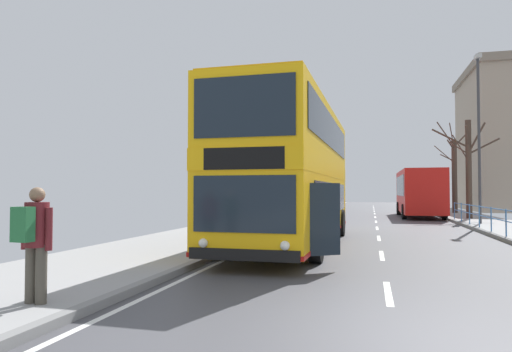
{
  "coord_description": "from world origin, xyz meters",
  "views": [
    {
      "loc": [
        -0.28,
        -5.79,
        1.77
      ],
      "look_at": [
        -3.39,
        6.69,
        2.2
      ],
      "focal_mm": 32.33,
      "sensor_mm": 36.0,
      "label": 1
    }
  ],
  "objects_px": {
    "street_lamp_far_side": "(479,126)",
    "bare_tree_far_00": "(454,173)",
    "background_bus_far_lane": "(419,192)",
    "double_decker_bus_main": "(293,174)",
    "bare_tree_far_01": "(469,165)",
    "pedestrian_with_backpack": "(35,236)"
  },
  "relations": [
    {
      "from": "pedestrian_with_backpack",
      "to": "street_lamp_far_side",
      "type": "height_order",
      "value": "street_lamp_far_side"
    },
    {
      "from": "double_decker_bus_main",
      "to": "bare_tree_far_00",
      "type": "distance_m",
      "value": 23.98
    },
    {
      "from": "background_bus_far_lane",
      "to": "bare_tree_far_00",
      "type": "bearing_deg",
      "value": 53.18
    },
    {
      "from": "street_lamp_far_side",
      "to": "bare_tree_far_00",
      "type": "distance_m",
      "value": 12.07
    },
    {
      "from": "street_lamp_far_side",
      "to": "bare_tree_far_00",
      "type": "xyz_separation_m",
      "value": [
        0.76,
        11.89,
        -1.96
      ]
    },
    {
      "from": "pedestrian_with_backpack",
      "to": "street_lamp_far_side",
      "type": "relative_size",
      "value": 0.2
    },
    {
      "from": "street_lamp_far_side",
      "to": "bare_tree_far_01",
      "type": "relative_size",
      "value": 1.45
    },
    {
      "from": "background_bus_far_lane",
      "to": "bare_tree_far_00",
      "type": "height_order",
      "value": "bare_tree_far_00"
    },
    {
      "from": "pedestrian_with_backpack",
      "to": "bare_tree_far_01",
      "type": "distance_m",
      "value": 26.41
    },
    {
      "from": "bare_tree_far_01",
      "to": "street_lamp_far_side",
      "type": "bearing_deg",
      "value": -94.53
    },
    {
      "from": "bare_tree_far_00",
      "to": "background_bus_far_lane",
      "type": "bearing_deg",
      "value": -126.82
    },
    {
      "from": "background_bus_far_lane",
      "to": "bare_tree_far_00",
      "type": "relative_size",
      "value": 1.34
    },
    {
      "from": "double_decker_bus_main",
      "to": "bare_tree_far_01",
      "type": "height_order",
      "value": "bare_tree_far_01"
    },
    {
      "from": "double_decker_bus_main",
      "to": "background_bus_far_lane",
      "type": "distance_m",
      "value": 19.37
    },
    {
      "from": "bare_tree_far_00",
      "to": "pedestrian_with_backpack",
      "type": "bearing_deg",
      "value": -109.03
    },
    {
      "from": "double_decker_bus_main",
      "to": "street_lamp_far_side",
      "type": "xyz_separation_m",
      "value": [
        7.82,
        10.49,
        2.71
      ]
    },
    {
      "from": "pedestrian_with_backpack",
      "to": "bare_tree_far_00",
      "type": "relative_size",
      "value": 0.24
    },
    {
      "from": "background_bus_far_lane",
      "to": "street_lamp_far_side",
      "type": "height_order",
      "value": "street_lamp_far_side"
    },
    {
      "from": "street_lamp_far_side",
      "to": "bare_tree_far_01",
      "type": "xyz_separation_m",
      "value": [
        0.36,
        4.53,
        -1.74
      ]
    },
    {
      "from": "background_bus_far_lane",
      "to": "bare_tree_far_01",
      "type": "distance_m",
      "value": 4.57
    },
    {
      "from": "double_decker_bus_main",
      "to": "street_lamp_far_side",
      "type": "bearing_deg",
      "value": 53.31
    },
    {
      "from": "pedestrian_with_backpack",
      "to": "bare_tree_far_00",
      "type": "height_order",
      "value": "bare_tree_far_00"
    }
  ]
}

